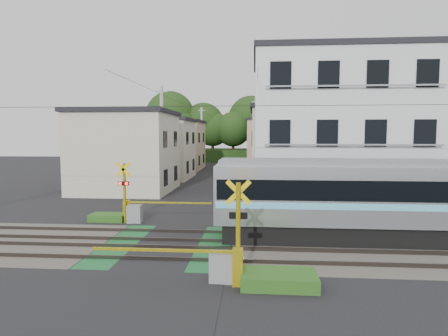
# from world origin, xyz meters

# --- Properties ---
(ground) EXTENTS (120.00, 120.00, 0.00)m
(ground) POSITION_xyz_m (0.00, 0.00, 0.00)
(ground) COLOR black
(track_bed) EXTENTS (120.00, 120.00, 0.14)m
(track_bed) POSITION_xyz_m (0.00, 0.00, 0.04)
(track_bed) COLOR #47423A
(track_bed) RESTS_ON ground
(crossing_signal_near) EXTENTS (4.74, 0.65, 3.09)m
(crossing_signal_near) POSITION_xyz_m (2.59, -3.65, 0.71)
(crossing_signal_near) COLOR yellow
(crossing_signal_near) RESTS_ON ground
(crossing_signal_far) EXTENTS (4.74, 0.65, 3.09)m
(crossing_signal_far) POSITION_xyz_m (-2.59, 3.65, 0.71)
(crossing_signal_far) COLOR yellow
(crossing_signal_far) RESTS_ON ground
(apartment_block) EXTENTS (10.20, 8.36, 9.30)m
(apartment_block) POSITION_xyz_m (8.50, 9.49, 4.66)
(apartment_block) COLOR silver
(apartment_block) RESTS_ON ground
(houses_row) EXTENTS (22.07, 31.35, 6.80)m
(houses_row) POSITION_xyz_m (0.25, 25.92, 3.24)
(houses_row) COLOR beige
(houses_row) RESTS_ON ground
(tree_hill) EXTENTS (40.00, 12.21, 11.78)m
(tree_hill) POSITION_xyz_m (-0.29, 48.82, 5.44)
(tree_hill) COLOR #1E3913
(tree_hill) RESTS_ON ground
(catenary) EXTENTS (60.00, 5.04, 7.00)m
(catenary) POSITION_xyz_m (6.00, 0.03, 3.70)
(catenary) COLOR #2D2D33
(catenary) RESTS_ON ground
(utility_poles) EXTENTS (7.90, 42.00, 8.00)m
(utility_poles) POSITION_xyz_m (-1.05, 23.01, 4.08)
(utility_poles) COLOR #A5A5A0
(utility_poles) RESTS_ON ground
(pedestrian) EXTENTS (0.75, 0.64, 1.74)m
(pedestrian) POSITION_xyz_m (0.80, 30.20, 0.87)
(pedestrian) COLOR #2D2731
(pedestrian) RESTS_ON ground
(weed_patches) EXTENTS (10.25, 8.80, 0.40)m
(weed_patches) POSITION_xyz_m (1.76, -0.09, 0.18)
(weed_patches) COLOR #2D5E1E
(weed_patches) RESTS_ON ground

